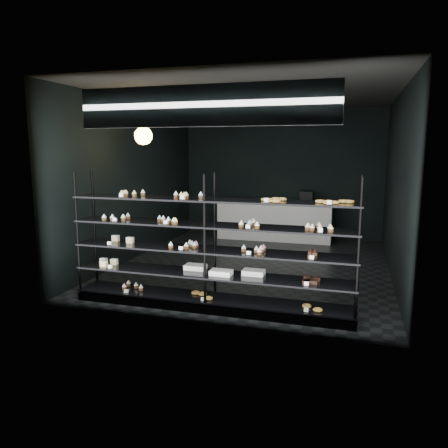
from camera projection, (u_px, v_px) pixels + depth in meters
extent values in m
cube|color=black|center=(254.00, 265.00, 8.49)|extent=(5.00, 6.00, 0.01)
cube|color=black|center=(256.00, 95.00, 7.94)|extent=(5.00, 6.00, 0.01)
cube|color=black|center=(281.00, 174.00, 11.05)|extent=(5.00, 0.01, 3.20)
cube|color=black|center=(201.00, 201.00, 5.39)|extent=(5.00, 0.01, 3.20)
cube|color=black|center=(136.00, 180.00, 8.93)|extent=(0.01, 6.00, 3.20)
cube|color=black|center=(397.00, 186.00, 7.51)|extent=(0.01, 6.00, 3.20)
cube|color=black|center=(210.00, 304.00, 6.19)|extent=(4.00, 0.50, 0.12)
cylinder|color=black|center=(78.00, 235.00, 6.38)|extent=(0.04, 0.04, 1.85)
cylinder|color=black|center=(95.00, 230.00, 6.80)|extent=(0.04, 0.04, 1.85)
cylinder|color=black|center=(205.00, 244.00, 5.83)|extent=(0.04, 0.04, 1.85)
cylinder|color=black|center=(215.00, 237.00, 6.24)|extent=(0.04, 0.04, 1.85)
cylinder|color=black|center=(359.00, 254.00, 5.27)|extent=(0.04, 0.04, 1.85)
cylinder|color=black|center=(358.00, 246.00, 5.68)|extent=(0.04, 0.04, 1.85)
cube|color=black|center=(210.00, 298.00, 6.18)|extent=(4.00, 0.50, 0.03)
cube|color=black|center=(210.00, 274.00, 6.12)|extent=(4.00, 0.50, 0.02)
cube|color=black|center=(210.00, 250.00, 6.06)|extent=(4.00, 0.50, 0.02)
cube|color=black|center=(210.00, 225.00, 6.00)|extent=(4.00, 0.50, 0.02)
cube|color=black|center=(210.00, 200.00, 5.94)|extent=(4.00, 0.50, 0.02)
cube|color=white|center=(124.00, 196.00, 6.10)|extent=(0.06, 0.04, 0.06)
cube|color=white|center=(183.00, 198.00, 5.85)|extent=(0.06, 0.04, 0.06)
cube|color=white|center=(265.00, 201.00, 5.53)|extent=(0.05, 0.04, 0.06)
cube|color=white|center=(332.00, 203.00, 5.30)|extent=(0.06, 0.04, 0.06)
cube|color=white|center=(112.00, 220.00, 6.22)|extent=(0.06, 0.04, 0.06)
cube|color=white|center=(163.00, 222.00, 5.99)|extent=(0.05, 0.04, 0.06)
cube|color=white|center=(245.00, 227.00, 5.67)|extent=(0.06, 0.04, 0.06)
cube|color=white|center=(318.00, 231.00, 5.40)|extent=(0.06, 0.04, 0.06)
cube|color=white|center=(112.00, 244.00, 6.28)|extent=(0.06, 0.04, 0.06)
cube|color=white|center=(178.00, 248.00, 5.99)|extent=(0.06, 0.04, 0.06)
cube|color=white|center=(252.00, 253.00, 5.70)|extent=(0.05, 0.04, 0.06)
cube|color=white|center=(311.00, 258.00, 5.48)|extent=(0.06, 0.04, 0.06)
cube|color=white|center=(107.00, 267.00, 6.37)|extent=(0.06, 0.04, 0.06)
cube|color=white|center=(310.00, 284.00, 5.54)|extent=(0.06, 0.04, 0.06)
cube|color=white|center=(128.00, 292.00, 6.34)|extent=(0.06, 0.04, 0.06)
cube|color=white|center=(201.00, 299.00, 6.02)|extent=(0.05, 0.04, 0.06)
cube|color=white|center=(307.00, 310.00, 5.61)|extent=(0.06, 0.04, 0.06)
cube|color=#0D1644|center=(203.00, 106.00, 5.27)|extent=(3.20, 0.04, 0.45)
cube|color=white|center=(202.00, 106.00, 5.25)|extent=(3.30, 0.02, 0.50)
cylinder|color=black|center=(143.00, 109.00, 7.28)|extent=(0.01, 0.01, 0.58)
sphere|color=#F1B754|center=(143.00, 136.00, 7.36)|extent=(0.30, 0.30, 0.30)
cube|color=silver|center=(274.00, 221.00, 10.79)|extent=(2.77, 0.60, 0.92)
cube|color=black|center=(275.00, 202.00, 10.70)|extent=(2.89, 0.65, 0.06)
cube|color=black|center=(307.00, 196.00, 10.46)|extent=(0.30, 0.30, 0.25)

